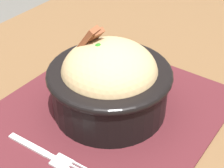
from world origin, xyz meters
TOP-DOWN VIEW (x-y plane):
  - placemat at (-0.03, 0.00)m, footprint 0.46×0.33m
  - bowl at (-0.09, 0.00)m, footprint 0.19×0.19m
  - fork at (0.04, -0.01)m, footprint 0.02×0.13m

SIDE VIEW (x-z plane):
  - placemat at x=-0.03m, z-range 0.73..0.74m
  - fork at x=0.04m, z-range 0.74..0.74m
  - bowl at x=-0.09m, z-range 0.72..0.86m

